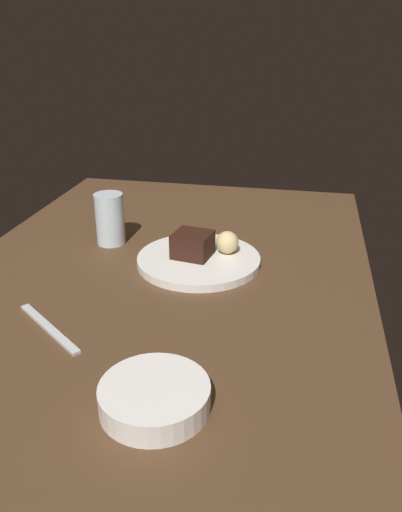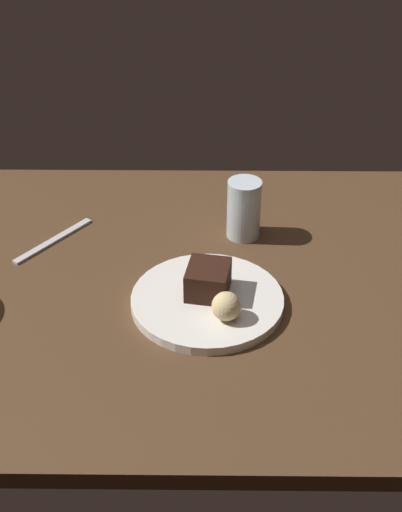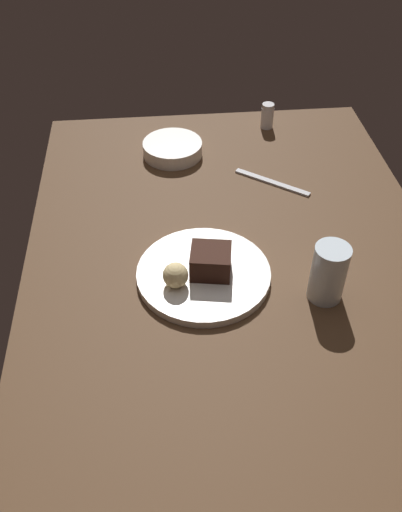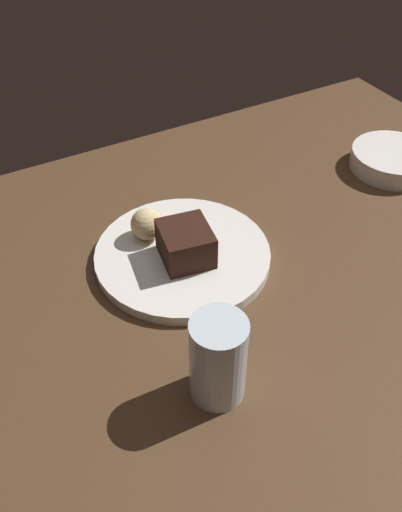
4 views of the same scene
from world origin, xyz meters
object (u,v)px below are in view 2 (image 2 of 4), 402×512
Objects in this scene: bread_roll at (226,306)px; water_glass at (244,209)px; chocolate_cake_slice at (208,280)px; dessert_plate at (207,301)px; butter_knife at (54,241)px.

water_glass reaches higher than bread_roll.
chocolate_cake_slice is 1.58× the size of bread_roll.
dessert_plate is 3.41× the size of chocolate_cake_slice.
bread_roll reaches higher than butter_knife.
dessert_plate is 2.21× the size of water_glass.
chocolate_cake_slice reaches higher than dessert_plate.
dessert_plate is 7.08cm from bread_roll.
dessert_plate is 1.36× the size of butter_knife.
chocolate_cake_slice is (0.12, 1.33, 3.40)cm from dessert_plate.
chocolate_cake_slice is at bearing -108.21° from water_glass.
butter_knife is at bearing -175.63° from water_glass.
butter_knife is (-32.67, 24.66, -3.81)cm from bread_roll.
dessert_plate is 35.27cm from butter_knife.
water_glass reaches higher than dessert_plate.
chocolate_cake_slice is 7.45cm from bread_roll.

